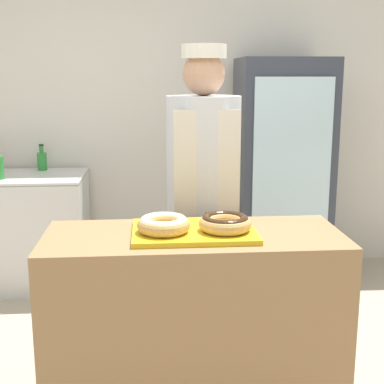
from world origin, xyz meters
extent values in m
cube|color=silver|center=(0.00, 2.13, 1.35)|extent=(8.00, 0.06, 2.70)
cube|color=#997047|center=(0.00, 0.00, 0.45)|extent=(1.41, 0.58, 0.90)
cube|color=yellow|center=(0.00, 0.00, 0.91)|extent=(0.57, 0.42, 0.02)
torus|color=tan|center=(-0.14, -0.04, 0.96)|extent=(0.25, 0.25, 0.07)
torus|color=white|center=(-0.14, -0.04, 0.98)|extent=(0.22, 0.22, 0.04)
torus|color=tan|center=(0.14, -0.04, 0.96)|extent=(0.25, 0.25, 0.07)
torus|color=#331E0F|center=(0.14, -0.04, 0.98)|extent=(0.22, 0.22, 0.04)
cube|color=#382111|center=(-0.12, 0.15, 0.94)|extent=(0.08, 0.08, 0.03)
cube|color=#382111|center=(0.12, 0.15, 0.94)|extent=(0.08, 0.08, 0.03)
cylinder|color=#4C4C51|center=(0.10, 0.59, 0.43)|extent=(0.30, 0.30, 0.87)
cylinder|color=silver|center=(0.10, 0.59, 1.20)|extent=(0.42, 0.42, 0.65)
cube|color=silver|center=(0.10, 0.39, 0.77)|extent=(0.36, 0.02, 1.37)
sphere|color=tan|center=(0.10, 0.59, 1.64)|extent=(0.24, 0.24, 0.24)
cylinder|color=white|center=(0.10, 0.59, 1.76)|extent=(0.25, 0.25, 0.08)
cube|color=#333842|center=(0.85, 1.73, 0.88)|extent=(0.72, 0.57, 1.77)
cube|color=silver|center=(0.85, 1.44, 0.92)|extent=(0.59, 0.02, 1.41)
cube|color=silver|center=(-1.16, 1.73, 0.44)|extent=(0.90, 0.67, 0.88)
cube|color=gray|center=(-1.16, 1.73, 0.86)|extent=(0.90, 0.67, 0.01)
cylinder|color=#2D8C38|center=(-1.07, 1.95, 0.95)|extent=(0.08, 0.08, 0.14)
cylinder|color=#2D8C38|center=(-1.07, 1.95, 1.05)|extent=(0.03, 0.03, 0.06)
cylinder|color=black|center=(-1.07, 1.95, 1.09)|extent=(0.04, 0.04, 0.01)
camera|label=1|loc=(-0.20, -2.41, 1.63)|focal=50.00mm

